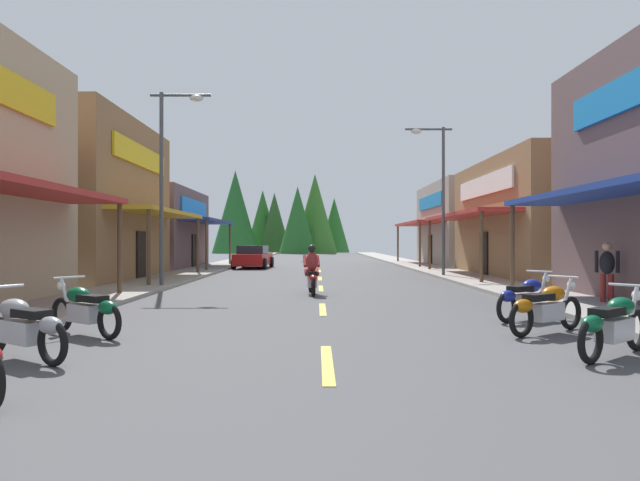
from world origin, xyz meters
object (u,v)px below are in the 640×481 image
at_px(motorcycle_parked_right_3, 526,297).
at_px(motorcycle_parked_left_2, 23,326).
at_px(parked_car_curbside, 253,257).
at_px(streetlamp_left, 170,163).
at_px(streetlamp_right, 437,181).
at_px(motorcycle_parked_left_3, 85,308).
at_px(motorcycle_parked_right_2, 546,307).
at_px(pedestrian_by_shop, 607,269).
at_px(rider_cruising_lead, 312,274).
at_px(motorcycle_parked_right_1, 614,324).

height_order(motorcycle_parked_right_3, motorcycle_parked_left_2, same).
bearing_deg(parked_car_curbside, streetlamp_left, 178.56).
bearing_deg(parked_car_curbside, streetlamp_right, -129.11).
distance_m(streetlamp_left, motorcycle_parked_left_3, 10.56).
distance_m(motorcycle_parked_right_2, motorcycle_parked_right_3, 1.76).
distance_m(streetlamp_right, pedestrian_by_shop, 11.80).
bearing_deg(parked_car_curbside, rider_cruising_lead, -163.47).
bearing_deg(motorcycle_parked_right_3, streetlamp_left, 103.72).
relative_size(motorcycle_parked_left_2, parked_car_curbside, 0.42).
bearing_deg(motorcycle_parked_left_3, motorcycle_parked_left_2, 124.76).
bearing_deg(motorcycle_parked_right_3, parked_car_curbside, 73.36).
relative_size(motorcycle_parked_right_3, motorcycle_parked_left_2, 0.95).
distance_m(streetlamp_left, pedestrian_by_shop, 14.28).
relative_size(motorcycle_parked_right_1, rider_cruising_lead, 0.81).
xyz_separation_m(motorcycle_parked_left_2, pedestrian_by_shop, (11.59, 6.15, 0.47)).
distance_m(rider_cruising_lead, pedestrian_by_shop, 8.27).
distance_m(streetlamp_left, motorcycle_parked_right_3, 13.10).
distance_m(streetlamp_right, motorcycle_parked_right_2, 15.70).
relative_size(motorcycle_parked_right_1, motorcycle_parked_right_2, 0.95).
bearing_deg(motorcycle_parked_right_1, motorcycle_parked_right_2, 55.84).
height_order(motorcycle_parked_right_1, pedestrian_by_shop, pedestrian_by_shop).
height_order(pedestrian_by_shop, parked_car_curbside, pedestrian_by_shop).
bearing_deg(streetlamp_left, pedestrian_by_shop, -23.62).
distance_m(streetlamp_left, motorcycle_parked_left_2, 12.41).
height_order(streetlamp_left, motorcycle_parked_right_3, streetlamp_left).
xyz_separation_m(motorcycle_parked_right_3, pedestrian_by_shop, (2.96, 2.28, 0.47)).
xyz_separation_m(motorcycle_parked_right_3, motorcycle_parked_left_2, (-8.63, -3.88, 0.00)).
distance_m(motorcycle_parked_left_2, motorcycle_parked_left_3, 1.99).
bearing_deg(pedestrian_by_shop, rider_cruising_lead, -86.63).
height_order(motorcycle_parked_right_2, pedestrian_by_shop, pedestrian_by_shop).
bearing_deg(motorcycle_parked_right_2, motorcycle_parked_right_1, -119.62).
height_order(streetlamp_left, motorcycle_parked_left_2, streetlamp_left).
bearing_deg(pedestrian_by_shop, motorcycle_parked_left_3, -43.62).
xyz_separation_m(streetlamp_right, rider_cruising_lead, (-5.69, -7.86, -3.80)).
xyz_separation_m(motorcycle_parked_right_1, rider_cruising_lead, (-4.47, 9.26, 0.17)).
bearing_deg(rider_cruising_lead, streetlamp_right, -40.19).
xyz_separation_m(motorcycle_parked_right_3, motorcycle_parked_left_3, (-8.59, -1.89, 0.00)).
height_order(streetlamp_right, motorcycle_parked_right_1, streetlamp_right).
height_order(motorcycle_parked_right_3, motorcycle_parked_left_3, same).
height_order(streetlamp_right, motorcycle_parked_left_2, streetlamp_right).
bearing_deg(streetlamp_right, motorcycle_parked_right_2, -95.13).
distance_m(streetlamp_right, motorcycle_parked_right_3, 14.00).
bearing_deg(motorcycle_parked_right_2, streetlamp_left, 100.85).
bearing_deg(motorcycle_parked_right_1, parked_car_curbside, 69.45).
relative_size(motorcycle_parked_right_2, motorcycle_parked_left_3, 1.02).
relative_size(streetlamp_right, parked_car_curbside, 1.57).
bearing_deg(motorcycle_parked_right_1, rider_cruising_lead, 77.52).
bearing_deg(motorcycle_parked_right_1, pedestrian_by_shop, 24.28).
distance_m(motorcycle_parked_right_2, motorcycle_parked_left_3, 8.29).
height_order(motorcycle_parked_right_2, parked_car_curbside, parked_car_curbside).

